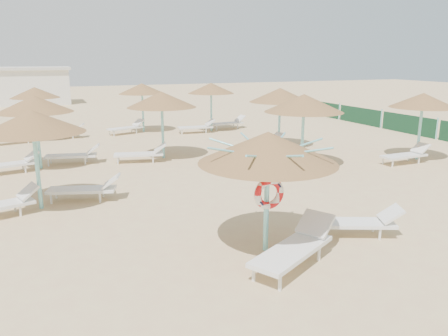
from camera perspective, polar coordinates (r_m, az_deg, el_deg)
name	(u,v)px	position (r m, az deg, el deg)	size (l,w,h in m)	color
ground	(265,242)	(9.92, 5.35, -9.64)	(120.00, 120.00, 0.00)	tan
main_palapa	(268,148)	(8.87, 5.75, 2.58)	(2.86, 2.86, 2.56)	#7CD4D8
lounger_main_a	(296,246)	(8.83, 9.38, -10.06)	(2.33, 1.72, 0.83)	white
lounger_main_b	(360,222)	(10.57, 17.33, -6.72)	(2.04, 1.33, 0.72)	white
palapa_field	(190,100)	(18.45, -4.44, 8.85)	(17.57, 14.30, 2.73)	#7CD4D8
service_hut	(21,86)	(43.10, -25.02, 9.71)	(8.40, 4.40, 3.25)	silver
windbreak_fence	(409,124)	(25.87, 22.99, 5.26)	(0.08, 19.84, 1.10)	#194C2A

